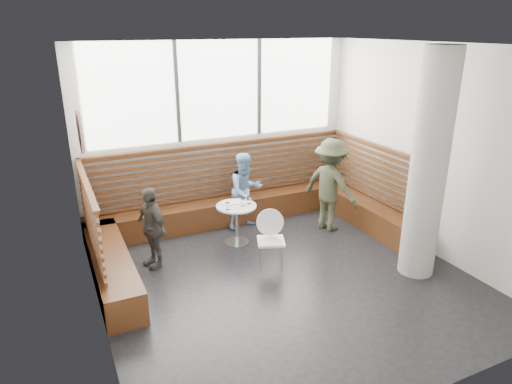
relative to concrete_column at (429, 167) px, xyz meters
name	(u,v)px	position (x,y,z in m)	size (l,w,h in m)	color
room	(288,173)	(-1.85, 0.60, 0.00)	(5.00, 5.00, 3.20)	silver
booth	(237,210)	(-1.85, 2.37, -1.19)	(5.00, 2.50, 1.44)	#432410
concrete_column	(429,167)	(0.00, 0.00, 0.00)	(0.50, 0.50, 3.20)	gray
wall_art	(80,132)	(-4.31, 1.00, 0.70)	(0.50, 0.50, 0.03)	white
cafe_table	(236,216)	(-2.03, 1.97, -1.12)	(0.66, 0.66, 0.68)	silver
cafe_chair	(269,235)	(-1.88, 1.09, -1.10)	(0.41, 0.40, 0.86)	white
adult_man	(331,185)	(-0.32, 1.82, -0.78)	(1.06, 0.61, 1.64)	#3E442D
child_back	(246,191)	(-1.62, 2.52, -0.92)	(0.66, 0.52, 1.37)	#739BC7
child_left	(152,228)	(-3.45, 1.81, -0.98)	(0.73, 0.30, 1.24)	#44413E
plate_near	(227,203)	(-2.15, 2.10, -0.92)	(0.22, 0.22, 0.02)	white
plate_far	(238,202)	(-1.96, 2.06, -0.92)	(0.20, 0.20, 0.01)	white
glass_left	(228,206)	(-2.22, 1.86, -0.87)	(0.07, 0.07, 0.12)	white
glass_mid	(243,202)	(-1.94, 1.90, -0.87)	(0.07, 0.07, 0.12)	white
glass_right	(249,200)	(-1.81, 1.97, -0.86)	(0.08, 0.08, 0.12)	white
menu_card	(246,208)	(-1.94, 1.80, -0.92)	(0.19, 0.13, 0.00)	#A5C64C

